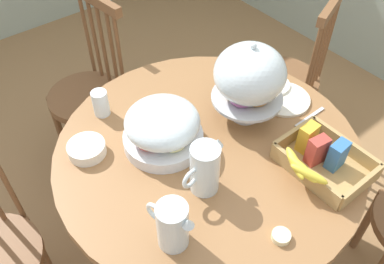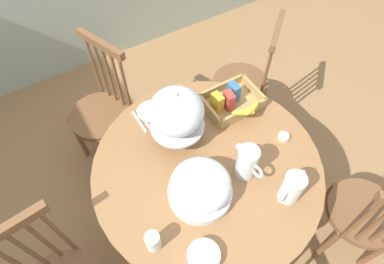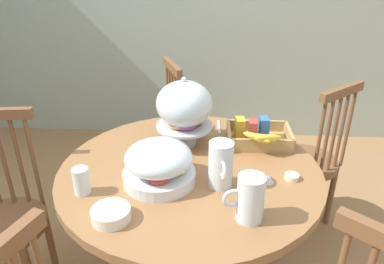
% 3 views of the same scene
% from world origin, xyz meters
% --- Properties ---
extents(ground_plane, '(10.00, 10.00, 0.00)m').
position_xyz_m(ground_plane, '(0.00, 0.00, 0.00)').
color(ground_plane, '#997047').
extents(dining_table, '(1.16, 1.16, 0.74)m').
position_xyz_m(dining_table, '(0.06, -0.07, 0.52)').
color(dining_table, olive).
rests_on(dining_table, ground_plane).
extents(windsor_chair_far_side, '(0.43, 0.43, 0.97)m').
position_xyz_m(windsor_chair_far_side, '(-0.24, 0.76, 0.45)').
color(windsor_chair_far_side, brown).
rests_on(windsor_chair_far_side, ground_plane).
extents(windsor_chair_host_seat, '(0.40, 0.40, 0.97)m').
position_xyz_m(windsor_chair_host_seat, '(-0.82, -0.15, 0.45)').
color(windsor_chair_host_seat, brown).
rests_on(windsor_chair_host_seat, ground_plane).
extents(pastry_stand_with_dome, '(0.28, 0.28, 0.34)m').
position_xyz_m(pastry_stand_with_dome, '(0.02, 0.16, 0.94)').
color(pastry_stand_with_dome, silver).
rests_on(pastry_stand_with_dome, dining_table).
extents(fruit_platter_covered, '(0.30, 0.30, 0.18)m').
position_xyz_m(fruit_platter_covered, '(-0.06, -0.19, 0.83)').
color(fruit_platter_covered, silver).
rests_on(fruit_platter_covered, dining_table).
extents(orange_juice_pitcher, '(0.18, 0.10, 0.18)m').
position_xyz_m(orange_juice_pitcher, '(0.29, -0.40, 0.82)').
color(orange_juice_pitcher, silver).
rests_on(orange_juice_pitcher, dining_table).
extents(milk_pitcher, '(0.10, 0.18, 0.19)m').
position_xyz_m(milk_pitcher, '(0.19, -0.20, 0.83)').
color(milk_pitcher, silver).
rests_on(milk_pitcher, dining_table).
extents(cereal_basket, '(0.32, 0.30, 0.12)m').
position_xyz_m(cereal_basket, '(0.38, 0.18, 0.78)').
color(cereal_basket, tan).
rests_on(cereal_basket, dining_table).
extents(china_plate_large, '(0.22, 0.22, 0.01)m').
position_xyz_m(china_plate_large, '(0.05, 0.35, 0.75)').
color(china_plate_large, white).
rests_on(china_plate_large, dining_table).
extents(china_plate_small, '(0.15, 0.15, 0.01)m').
position_xyz_m(china_plate_small, '(-0.03, 0.38, 0.76)').
color(china_plate_small, white).
rests_on(china_plate_small, china_plate_large).
extents(cereal_bowl, '(0.14, 0.14, 0.04)m').
position_xyz_m(cereal_bowl, '(-0.19, -0.44, 0.76)').
color(cereal_bowl, white).
rests_on(cereal_bowl, dining_table).
extents(drinking_glass, '(0.06, 0.06, 0.11)m').
position_xyz_m(drinking_glass, '(-0.35, -0.29, 0.80)').
color(drinking_glass, silver).
rests_on(drinking_glass, dining_table).
extents(butter_dish, '(0.06, 0.06, 0.02)m').
position_xyz_m(butter_dish, '(0.49, -0.14, 0.75)').
color(butter_dish, beige).
rests_on(butter_dish, dining_table).
extents(table_knife, '(0.02, 0.17, 0.01)m').
position_xyz_m(table_knife, '(-0.09, 0.35, 0.74)').
color(table_knife, silver).
rests_on(table_knife, dining_table).
extents(dinner_fork, '(0.02, 0.17, 0.01)m').
position_xyz_m(dinner_fork, '(-0.12, 0.35, 0.74)').
color(dinner_fork, silver).
rests_on(dinner_fork, dining_table).
extents(soup_spoon, '(0.02, 0.17, 0.01)m').
position_xyz_m(soup_spoon, '(0.19, 0.36, 0.74)').
color(soup_spoon, silver).
rests_on(soup_spoon, dining_table).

